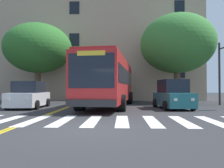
{
  "coord_description": "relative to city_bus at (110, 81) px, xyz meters",
  "views": [
    {
      "loc": [
        1.04,
        -7.17,
        1.36
      ],
      "look_at": [
        0.57,
        8.35,
        1.66
      ],
      "focal_mm": 35.0,
      "sensor_mm": 36.0,
      "label": 1
    }
  ],
  "objects": [
    {
      "name": "car_white_near_lane",
      "position": [
        -5.49,
        -1.71,
        -1.07
      ],
      "size": [
        2.21,
        4.14,
        1.82
      ],
      "color": "white",
      "rests_on": "ground"
    },
    {
      "name": "lane_line_yellow_outer",
      "position": [
        -2.89,
        6.55,
        -1.9
      ],
      "size": [
        0.12,
        36.0,
        0.01
      ],
      "primitive_type": "cube",
      "color": "gold",
      "rests_on": "ground"
    },
    {
      "name": "street_tree_curbside_small",
      "position": [
        -7.19,
        4.44,
        3.33
      ],
      "size": [
        9.13,
        9.1,
        7.64
      ],
      "color": "brown",
      "rests_on": "ground"
    },
    {
      "name": "city_bus",
      "position": [
        0.0,
        0.0,
        0.0
      ],
      "size": [
        4.0,
        12.05,
        3.48
      ],
      "color": "#B22323",
      "rests_on": "ground"
    },
    {
      "name": "building_facade",
      "position": [
        -4.24,
        12.03,
        4.45
      ],
      "size": [
        28.92,
        9.5,
        12.7
      ],
      "color": "tan",
      "rests_on": "ground"
    },
    {
      "name": "ground_plane",
      "position": [
        -0.38,
        -9.37,
        -1.9
      ],
      "size": [
        120.0,
        120.0,
        0.0
      ],
      "primitive_type": "plane",
      "color": "#303033"
    },
    {
      "name": "crosswalk",
      "position": [
        -1.04,
        -7.45,
        -1.9
      ],
      "size": [
        14.12,
        3.53,
        0.01
      ],
      "color": "white",
      "rests_on": "ground"
    },
    {
      "name": "lane_line_yellow_inner",
      "position": [
        -3.05,
        6.55,
        -1.9
      ],
      "size": [
        0.12,
        36.0,
        0.01
      ],
      "primitive_type": "cube",
      "color": "gold",
      "rests_on": "ground"
    },
    {
      "name": "street_tree_curbside_large",
      "position": [
        6.13,
        4.0,
        3.63
      ],
      "size": [
        9.22,
        9.0,
        8.33
      ],
      "color": "brown",
      "rests_on": "ground"
    },
    {
      "name": "car_grey_behind_bus",
      "position": [
        -0.02,
        9.77,
        -1.06
      ],
      "size": [
        2.22,
        4.34,
        1.85
      ],
      "color": "slate",
      "rests_on": "ground"
    },
    {
      "name": "car_teal_far_lane",
      "position": [
        4.24,
        -1.98,
        -1.03
      ],
      "size": [
        2.21,
        4.01,
        1.93
      ],
      "color": "#236B70",
      "rests_on": "ground"
    }
  ]
}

